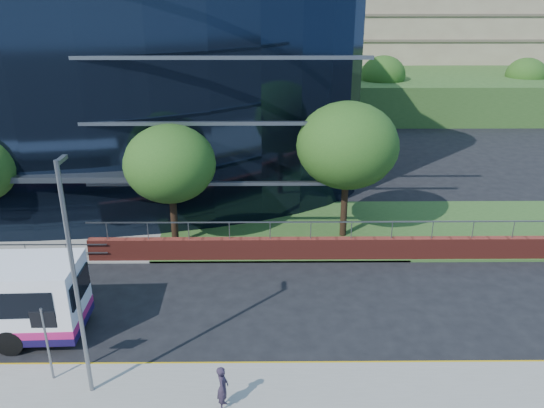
{
  "coord_description": "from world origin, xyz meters",
  "views": [
    {
      "loc": [
        11.9,
        -16.37,
        12.46
      ],
      "look_at": [
        12.1,
        8.0,
        2.75
      ],
      "focal_mm": 35.0,
      "sensor_mm": 36.0,
      "label": 1
    }
  ],
  "objects_px": {
    "tree_dist_f": "(526,75)",
    "pedestrian": "(223,387)",
    "tree_far_d": "(347,145)",
    "streetlight_east": "(75,277)",
    "tree_far_c": "(170,164)",
    "tree_dist_e": "(383,75)",
    "street_sign": "(45,329)"
  },
  "relations": [
    {
      "from": "tree_far_c",
      "to": "streetlight_east",
      "type": "xyz_separation_m",
      "value": [
        -1.0,
        -11.17,
        -0.1
      ]
    },
    {
      "from": "tree_far_d",
      "to": "streetlight_east",
      "type": "distance_m",
      "value": 15.77
    },
    {
      "from": "tree_dist_e",
      "to": "tree_far_c",
      "type": "bearing_deg",
      "value": -118.74
    },
    {
      "from": "streetlight_east",
      "to": "pedestrian",
      "type": "bearing_deg",
      "value": -10.55
    },
    {
      "from": "tree_far_d",
      "to": "pedestrian",
      "type": "distance_m",
      "value": 14.77
    },
    {
      "from": "street_sign",
      "to": "pedestrian",
      "type": "distance_m",
      "value": 6.24
    },
    {
      "from": "tree_far_c",
      "to": "tree_dist_f",
      "type": "bearing_deg",
      "value": 45.0
    },
    {
      "from": "tree_far_c",
      "to": "tree_dist_e",
      "type": "height_order",
      "value": "same"
    },
    {
      "from": "street_sign",
      "to": "tree_dist_e",
      "type": "xyz_separation_m",
      "value": [
        19.5,
        41.59,
        2.39
      ]
    },
    {
      "from": "street_sign",
      "to": "tree_dist_e",
      "type": "distance_m",
      "value": 45.99
    },
    {
      "from": "street_sign",
      "to": "tree_dist_f",
      "type": "xyz_separation_m",
      "value": [
        35.5,
        43.59,
        2.06
      ]
    },
    {
      "from": "tree_dist_e",
      "to": "pedestrian",
      "type": "bearing_deg",
      "value": -107.49
    },
    {
      "from": "street_sign",
      "to": "streetlight_east",
      "type": "bearing_deg",
      "value": -21.36
    },
    {
      "from": "tree_far_c",
      "to": "tree_dist_e",
      "type": "relative_size",
      "value": 1.0
    },
    {
      "from": "street_sign",
      "to": "streetlight_east",
      "type": "distance_m",
      "value": 2.8
    },
    {
      "from": "street_sign",
      "to": "pedestrian",
      "type": "relative_size",
      "value": 1.83
    },
    {
      "from": "tree_dist_e",
      "to": "pedestrian",
      "type": "height_order",
      "value": "tree_dist_e"
    },
    {
      "from": "tree_far_d",
      "to": "streetlight_east",
      "type": "xyz_separation_m",
      "value": [
        -10.0,
        -12.17,
        -0.75
      ]
    },
    {
      "from": "street_sign",
      "to": "tree_dist_f",
      "type": "distance_m",
      "value": 56.25
    },
    {
      "from": "tree_far_d",
      "to": "tree_dist_f",
      "type": "bearing_deg",
      "value": 53.13
    },
    {
      "from": "tree_far_d",
      "to": "streetlight_east",
      "type": "height_order",
      "value": "streetlight_east"
    },
    {
      "from": "tree_dist_f",
      "to": "pedestrian",
      "type": "distance_m",
      "value": 53.94
    },
    {
      "from": "tree_dist_e",
      "to": "pedestrian",
      "type": "distance_m",
      "value": 45.23
    },
    {
      "from": "tree_dist_f",
      "to": "tree_far_c",
      "type": "bearing_deg",
      "value": -135.0
    },
    {
      "from": "pedestrian",
      "to": "streetlight_east",
      "type": "bearing_deg",
      "value": 77.88
    },
    {
      "from": "tree_far_d",
      "to": "tree_dist_e",
      "type": "distance_m",
      "value": 31.06
    },
    {
      "from": "tree_far_c",
      "to": "pedestrian",
      "type": "distance_m",
      "value": 13.0
    },
    {
      "from": "tree_dist_e",
      "to": "streetlight_east",
      "type": "relative_size",
      "value": 0.81
    },
    {
      "from": "streetlight_east",
      "to": "tree_dist_f",
      "type": "bearing_deg",
      "value": 52.42
    },
    {
      "from": "pedestrian",
      "to": "tree_dist_e",
      "type": "bearing_deg",
      "value": -19.06
    },
    {
      "from": "tree_far_c",
      "to": "tree_far_d",
      "type": "relative_size",
      "value": 0.87
    },
    {
      "from": "tree_dist_f",
      "to": "tree_far_d",
      "type": "bearing_deg",
      "value": -126.87
    }
  ]
}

